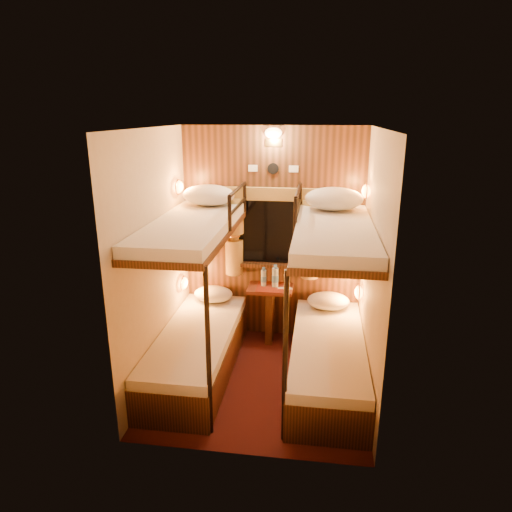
# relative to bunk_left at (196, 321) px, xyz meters

# --- Properties ---
(floor) EXTENTS (2.10, 2.10, 0.00)m
(floor) POSITION_rel_bunk_left_xyz_m (0.65, -0.07, -0.56)
(floor) COLOR #37130F
(floor) RESTS_ON ground
(ceiling) EXTENTS (2.10, 2.10, 0.00)m
(ceiling) POSITION_rel_bunk_left_xyz_m (0.65, -0.07, 1.84)
(ceiling) COLOR silver
(ceiling) RESTS_ON wall_back
(wall_back) EXTENTS (2.40, 0.00, 2.40)m
(wall_back) POSITION_rel_bunk_left_xyz_m (0.65, 0.98, 0.64)
(wall_back) COLOR #C6B293
(wall_back) RESTS_ON floor
(wall_front) EXTENTS (2.40, 0.00, 2.40)m
(wall_front) POSITION_rel_bunk_left_xyz_m (0.65, -1.12, 0.64)
(wall_front) COLOR #C6B293
(wall_front) RESTS_ON floor
(wall_left) EXTENTS (0.00, 2.40, 2.40)m
(wall_left) POSITION_rel_bunk_left_xyz_m (-0.35, -0.07, 0.64)
(wall_left) COLOR #C6B293
(wall_left) RESTS_ON floor
(wall_right) EXTENTS (0.00, 2.40, 2.40)m
(wall_right) POSITION_rel_bunk_left_xyz_m (1.65, -0.07, 0.64)
(wall_right) COLOR #C6B293
(wall_right) RESTS_ON floor
(back_panel) EXTENTS (2.00, 0.03, 2.40)m
(back_panel) POSITION_rel_bunk_left_xyz_m (0.65, 0.97, 0.64)
(back_panel) COLOR #311D0D
(back_panel) RESTS_ON floor
(bunk_left) EXTENTS (0.72, 1.90, 1.82)m
(bunk_left) POSITION_rel_bunk_left_xyz_m (0.00, 0.00, 0.00)
(bunk_left) COLOR #311D0D
(bunk_left) RESTS_ON floor
(bunk_right) EXTENTS (0.72, 1.90, 1.82)m
(bunk_right) POSITION_rel_bunk_left_xyz_m (1.30, 0.00, 0.00)
(bunk_right) COLOR #311D0D
(bunk_right) RESTS_ON floor
(window) EXTENTS (1.00, 0.12, 0.79)m
(window) POSITION_rel_bunk_left_xyz_m (0.65, 0.94, 0.62)
(window) COLOR black
(window) RESTS_ON back_panel
(curtains) EXTENTS (1.10, 0.22, 1.00)m
(curtains) POSITION_rel_bunk_left_xyz_m (0.65, 0.90, 0.71)
(curtains) COLOR olive
(curtains) RESTS_ON back_panel
(back_fixtures) EXTENTS (0.54, 0.09, 0.48)m
(back_fixtures) POSITION_rel_bunk_left_xyz_m (0.65, 0.93, 1.69)
(back_fixtures) COLOR black
(back_fixtures) RESTS_ON back_panel
(reading_lamps) EXTENTS (2.00, 0.20, 1.25)m
(reading_lamps) POSITION_rel_bunk_left_xyz_m (0.65, 0.63, 0.68)
(reading_lamps) COLOR orange
(reading_lamps) RESTS_ON wall_left
(table) EXTENTS (0.50, 0.34, 0.66)m
(table) POSITION_rel_bunk_left_xyz_m (0.65, 0.78, -0.14)
(table) COLOR #572314
(table) RESTS_ON floor
(bottle_left) EXTENTS (0.06, 0.06, 0.22)m
(bottle_left) POSITION_rel_bunk_left_xyz_m (0.57, 0.81, 0.19)
(bottle_left) COLOR #99BFE5
(bottle_left) RESTS_ON table
(bottle_right) EXTENTS (0.08, 0.08, 0.26)m
(bottle_right) POSITION_rel_bunk_left_xyz_m (0.70, 0.80, 0.20)
(bottle_right) COLOR #99BFE5
(bottle_right) RESTS_ON table
(sachet_a) EXTENTS (0.09, 0.08, 0.01)m
(sachet_a) POSITION_rel_bunk_left_xyz_m (0.85, 0.76, 0.09)
(sachet_a) COLOR silver
(sachet_a) RESTS_ON table
(sachet_b) EXTENTS (0.09, 0.07, 0.01)m
(sachet_b) POSITION_rel_bunk_left_xyz_m (0.77, 0.76, 0.09)
(sachet_b) COLOR silver
(sachet_b) RESTS_ON table
(pillow_lower_left) EXTENTS (0.45, 0.32, 0.17)m
(pillow_lower_left) POSITION_rel_bunk_left_xyz_m (-0.00, 0.75, -0.01)
(pillow_lower_left) COLOR silver
(pillow_lower_left) RESTS_ON bunk_left
(pillow_lower_right) EXTENTS (0.46, 0.33, 0.18)m
(pillow_lower_right) POSITION_rel_bunk_left_xyz_m (1.30, 0.72, -0.01)
(pillow_lower_right) COLOR silver
(pillow_lower_right) RESTS_ON bunk_right
(pillow_upper_left) EXTENTS (0.55, 0.39, 0.22)m
(pillow_upper_left) POSITION_rel_bunk_left_xyz_m (-0.00, 0.67, 1.14)
(pillow_upper_left) COLOR silver
(pillow_upper_left) RESTS_ON bunk_left
(pillow_upper_right) EXTENTS (0.58, 0.42, 0.23)m
(pillow_upper_right) POSITION_rel_bunk_left_xyz_m (1.30, 0.60, 1.14)
(pillow_upper_right) COLOR silver
(pillow_upper_right) RESTS_ON bunk_right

